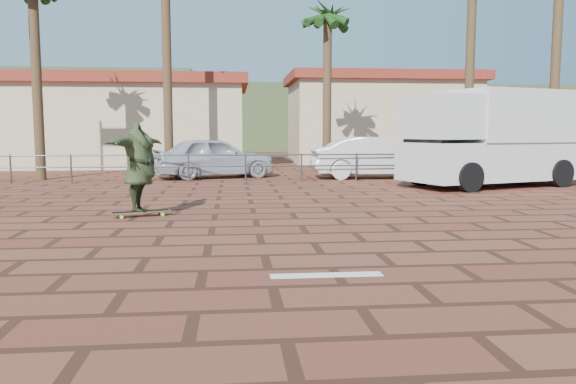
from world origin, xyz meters
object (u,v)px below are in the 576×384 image
object	(u,v)px
longboard	(141,212)
car_white	(375,158)
skateboarder	(140,167)
car_silver	(214,157)
campervan	(494,136)

from	to	relation	value
longboard	car_white	world-z (taller)	car_white
skateboarder	car_silver	distance (m)	9.97
skateboarder	campervan	xyz separation A→B (m)	(10.39, 5.70, 0.58)
campervan	car_white	distance (m)	4.65
skateboarder	car_white	world-z (taller)	skateboarder
car_silver	car_white	world-z (taller)	car_silver
car_white	skateboarder	bearing A→B (deg)	141.65
longboard	car_silver	xyz separation A→B (m)	(1.20, 9.89, 0.69)
longboard	car_silver	size ratio (longest dim) A/B	0.27
skateboarder	car_silver	bearing A→B (deg)	10.48
campervan	car_silver	bearing A→B (deg)	137.04
skateboarder	campervan	size ratio (longest dim) A/B	0.35
car_silver	car_white	size ratio (longest dim) A/B	0.97
car_silver	car_white	bearing A→B (deg)	-116.66
skateboarder	car_white	distance (m)	11.65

